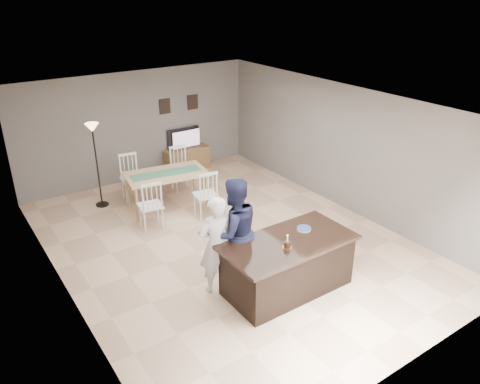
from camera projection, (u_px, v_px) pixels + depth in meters
floor at (227, 242)px, 9.08m from camera, size 8.00×8.00×0.00m
room_shell at (226, 161)px, 8.38m from camera, size 8.00×8.00×8.00m
kitchen_island at (287, 265)px, 7.54m from camera, size 2.15×1.10×0.90m
tv_console at (187, 159)px, 12.40m from camera, size 1.20×0.40×0.60m
television at (185, 138)px, 12.22m from camera, size 0.91×0.12×0.53m
tv_screen_glow at (186, 139)px, 12.16m from camera, size 0.78×0.00×0.78m
picture_frames at (179, 104)px, 11.93m from camera, size 1.10×0.02×0.38m
doorway at (115, 308)px, 5.29m from camera, size 0.00×2.10×2.65m
woman at (216, 245)px, 7.36m from camera, size 0.66×0.49×1.67m
man at (234, 232)px, 7.52m from camera, size 0.95×0.77×1.87m
birthday_cake at (287, 244)px, 7.15m from camera, size 0.14×0.14×0.22m
plate_stack at (304, 229)px, 7.67m from camera, size 0.23×0.23×0.04m
dining_table at (167, 179)px, 10.21m from camera, size 1.93×2.18×1.06m
floor_lamp at (94, 143)px, 9.96m from camera, size 0.29×0.29×1.90m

